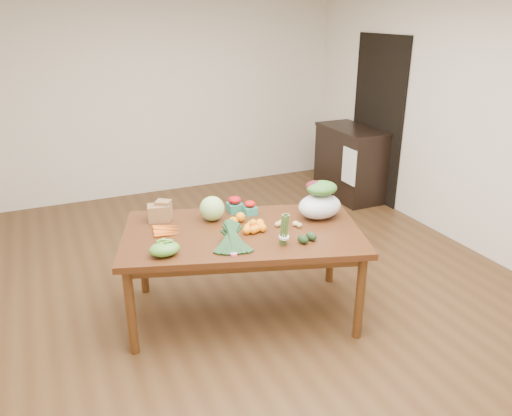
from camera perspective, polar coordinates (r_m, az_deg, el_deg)
name	(u,v)px	position (r m, az deg, el deg)	size (l,w,h in m)	color
floor	(249,292)	(4.56, -0.81, -9.55)	(6.00, 6.00, 0.00)	#51351C
room_walls	(248,146)	(4.03, -0.91, 7.09)	(5.02, 6.02, 2.70)	silver
dining_table	(243,273)	(4.09, -1.51, -7.41)	(1.85, 1.03, 0.75)	#43220F
doorway_dark	(377,120)	(6.68, 13.67, 9.74)	(0.02, 1.00, 2.10)	black
cabinet	(350,163)	(6.80, 10.67, 5.13)	(0.52, 1.02, 0.94)	black
dish_towel	(349,166)	(6.35, 10.59, 4.71)	(0.02, 0.28, 0.45)	white
paper_bag	(159,211)	(4.16, -11.06, -0.36)	(0.23, 0.20, 0.17)	olive
cabbage	(212,209)	(4.10, -5.04, -0.06)	(0.20, 0.20, 0.20)	#A1D77C
strawberry_basket_a	(235,206)	(4.27, -2.44, 0.26)	(0.12, 0.12, 0.11)	#AD0B17
strawberry_basket_b	(250,209)	(4.23, -0.70, -0.09)	(0.10, 0.10, 0.09)	red
orange_a	(233,221)	(4.00, -2.63, -1.55)	(0.08, 0.08, 0.08)	orange
orange_b	(240,217)	(4.08, -1.79, -1.04)	(0.08, 0.08, 0.08)	orange
orange_c	(260,223)	(3.97, 0.45, -1.75)	(0.07, 0.07, 0.07)	orange
mandarin_cluster	(253,225)	(3.90, -0.31, -1.97)	(0.18, 0.18, 0.10)	orange
carrots	(167,230)	(3.96, -10.13, -2.53)	(0.22, 0.22, 0.03)	#D65D12
snap_pea_bag	(165,249)	(3.58, -10.40, -4.62)	(0.22, 0.16, 0.10)	#4C9833
kale_bunch	(233,239)	(3.60, -2.68, -3.61)	(0.32, 0.40, 0.16)	#16311A
asparagus_bundle	(284,229)	(3.65, 3.23, -2.46)	(0.08, 0.08, 0.25)	#527234
potato_a	(278,224)	(3.99, 2.49, -1.87)	(0.05, 0.04, 0.04)	tan
potato_b	(285,226)	(3.95, 3.31, -2.10)	(0.05, 0.05, 0.04)	tan
potato_c	(296,224)	(4.01, 4.54, -1.79)	(0.05, 0.05, 0.04)	#D6BE7B
potato_d	(281,223)	(4.00, 2.88, -1.75)	(0.06, 0.05, 0.05)	#CDBB76
potato_e	(299,225)	(3.99, 4.99, -1.98)	(0.05, 0.04, 0.04)	tan
avocado_a	(303,239)	(3.72, 5.39, -3.60)	(0.06, 0.09, 0.06)	black
avocado_b	(311,236)	(3.78, 6.34, -3.24)	(0.06, 0.09, 0.06)	black
salad_bag	(320,202)	(4.15, 7.31, 0.73)	(0.37, 0.28, 0.29)	silver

